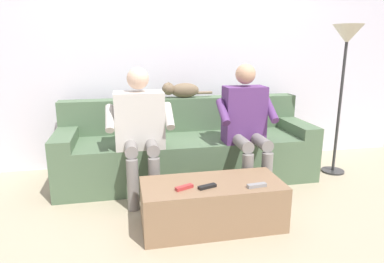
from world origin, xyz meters
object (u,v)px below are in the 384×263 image
object	(u,v)px
coffee_table	(212,204)
person_right_seated	(140,125)
cat_on_backrest	(181,90)
remote_black	(207,187)
remote_red	(184,187)
couch	(187,150)
floor_lamp	(346,48)
person_left_seated	(246,121)
remote_gray	(257,185)

from	to	relation	value
coffee_table	person_right_seated	distance (m)	0.97
cat_on_backrest	remote_black	size ratio (longest dim) A/B	3.93
remote_red	couch	bearing A→B (deg)	54.90
remote_red	remote_black	distance (m)	0.17
coffee_table	floor_lamp	world-z (taller)	floor_lamp
coffee_table	person_left_seated	xyz separation A→B (m)	(-0.49, -0.63, 0.49)
person_right_seated	remote_black	bearing A→B (deg)	119.59
coffee_table	remote_gray	distance (m)	0.38
couch	remote_gray	size ratio (longest dim) A/B	17.71
person_left_seated	remote_gray	xyz separation A→B (m)	(0.20, 0.78, -0.30)
couch	coffee_table	xyz separation A→B (m)	(0.00, 1.04, -0.12)
person_right_seated	floor_lamp	distance (m)	2.20
coffee_table	floor_lamp	bearing A→B (deg)	-152.32
cat_on_backrest	floor_lamp	world-z (taller)	floor_lamp
couch	person_right_seated	bearing A→B (deg)	36.84
floor_lamp	couch	bearing A→B (deg)	-7.22
cat_on_backrest	remote_black	distance (m)	1.49
coffee_table	person_right_seated	world-z (taller)	person_right_seated
couch	remote_red	size ratio (longest dim) A/B	18.51
remote_black	floor_lamp	bearing A→B (deg)	11.01
remote_gray	coffee_table	bearing A→B (deg)	148.76
cat_on_backrest	floor_lamp	xyz separation A→B (m)	(-1.62, 0.46, 0.44)
person_left_seated	remote_red	size ratio (longest dim) A/B	8.57
person_right_seated	remote_black	distance (m)	0.93
person_left_seated	person_right_seated	bearing A→B (deg)	-2.29
remote_black	coffee_table	bearing A→B (deg)	36.60
floor_lamp	coffee_table	bearing A→B (deg)	27.68
coffee_table	person_right_seated	xyz separation A→B (m)	(0.49, -0.67, 0.49)
remote_red	remote_gray	bearing A→B (deg)	-31.28
remote_gray	floor_lamp	bearing A→B (deg)	31.62
person_right_seated	person_left_seated	bearing A→B (deg)	177.71
couch	remote_red	distance (m)	1.14
coffee_table	remote_gray	world-z (taller)	remote_gray
couch	remote_gray	distance (m)	1.23
couch	floor_lamp	bearing A→B (deg)	172.78
remote_black	floor_lamp	world-z (taller)	floor_lamp
couch	remote_red	world-z (taller)	couch
person_left_seated	person_right_seated	distance (m)	0.99
couch	remote_gray	bearing A→B (deg)	104.04
couch	remote_black	distance (m)	1.13
couch	cat_on_backrest	xyz separation A→B (m)	(0.01, -0.26, 0.60)
coffee_table	remote_red	bearing A→B (deg)	17.51
couch	coffee_table	size ratio (longest dim) A/B	2.41
person_right_seated	remote_black	xyz separation A→B (m)	(-0.43, 0.76, -0.30)
remote_gray	floor_lamp	world-z (taller)	floor_lamp
person_left_seated	cat_on_backrest	world-z (taller)	person_left_seated
person_left_seated	cat_on_backrest	bearing A→B (deg)	-52.69
coffee_table	person_left_seated	bearing A→B (deg)	-127.89
couch	person_right_seated	size ratio (longest dim) A/B	2.20
coffee_table	cat_on_backrest	distance (m)	1.48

